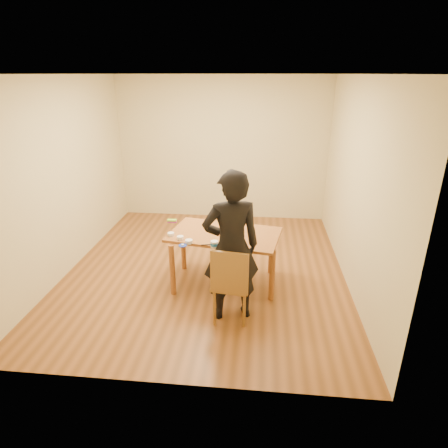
# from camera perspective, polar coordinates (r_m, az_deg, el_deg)

# --- Properties ---
(room_shell) EXTENTS (4.00, 4.50, 2.70)m
(room_shell) POSITION_cam_1_polar(r_m,az_deg,el_deg) (5.45, -2.43, 7.53)
(room_shell) COLOR brown
(room_shell) RESTS_ON ground
(dining_table) EXTENTS (1.54, 1.08, 0.04)m
(dining_table) POSITION_cam_1_polar(r_m,az_deg,el_deg) (4.94, 0.06, -1.61)
(dining_table) COLOR brown
(dining_table) RESTS_ON floor
(dining_chair) EXTENTS (0.45, 0.45, 0.04)m
(dining_chair) POSITION_cam_1_polar(r_m,az_deg,el_deg) (4.37, 1.02, -9.12)
(dining_chair) COLOR brown
(dining_chair) RESTS_ON floor
(cake_plate) EXTENTS (0.29, 0.29, 0.02)m
(cake_plate) POSITION_cam_1_polar(r_m,az_deg,el_deg) (4.94, 0.90, -1.23)
(cake_plate) COLOR #B91C0C
(cake_plate) RESTS_ON dining_table
(cake) EXTENTS (0.24, 0.24, 0.08)m
(cake) POSITION_cam_1_polar(r_m,az_deg,el_deg) (4.93, 0.90, -0.71)
(cake) COLOR white
(cake) RESTS_ON cake_plate
(frosting_dome) EXTENTS (0.23, 0.23, 0.03)m
(frosting_dome) POSITION_cam_1_polar(r_m,az_deg,el_deg) (4.91, 0.91, -0.16)
(frosting_dome) COLOR white
(frosting_dome) RESTS_ON cake
(frosting_tub) EXTENTS (0.09, 0.09, 0.08)m
(frosting_tub) POSITION_cam_1_polar(r_m,az_deg,el_deg) (4.53, -1.48, -3.08)
(frosting_tub) COLOR white
(frosting_tub) RESTS_ON dining_table
(frosting_lid) EXTENTS (0.10, 0.10, 0.01)m
(frosting_lid) POSITION_cam_1_polar(r_m,az_deg,el_deg) (4.61, -6.33, -3.27)
(frosting_lid) COLOR #1A33AD
(frosting_lid) RESTS_ON dining_table
(frosting_dollop) EXTENTS (0.04, 0.04, 0.02)m
(frosting_dollop) POSITION_cam_1_polar(r_m,az_deg,el_deg) (4.60, -6.33, -3.12)
(frosting_dollop) COLOR white
(frosting_dollop) RESTS_ON frosting_lid
(ramekin_green) EXTENTS (0.09, 0.09, 0.04)m
(ramekin_green) POSITION_cam_1_polar(r_m,az_deg,el_deg) (4.66, -5.38, -2.68)
(ramekin_green) COLOR white
(ramekin_green) RESTS_ON dining_table
(ramekin_yellow) EXTENTS (0.09, 0.09, 0.04)m
(ramekin_yellow) POSITION_cam_1_polar(r_m,az_deg,el_deg) (4.90, -8.10, -1.54)
(ramekin_yellow) COLOR white
(ramekin_yellow) RESTS_ON dining_table
(ramekin_multi) EXTENTS (0.09, 0.09, 0.04)m
(ramekin_multi) POSITION_cam_1_polar(r_m,az_deg,el_deg) (4.79, -6.69, -2.08)
(ramekin_multi) COLOR white
(ramekin_multi) RESTS_ON dining_table
(candy_box_pink) EXTENTS (0.13, 0.07, 0.02)m
(candy_box_pink) POSITION_cam_1_polar(r_m,az_deg,el_deg) (5.35, -7.90, 0.36)
(candy_box_pink) COLOR #BF2D84
(candy_box_pink) RESTS_ON dining_table
(candy_box_green) EXTENTS (0.13, 0.07, 0.02)m
(candy_box_green) POSITION_cam_1_polar(r_m,az_deg,el_deg) (5.34, -7.95, 0.57)
(candy_box_green) COLOR green
(candy_box_green) RESTS_ON candy_box_pink
(spatula) EXTENTS (0.16, 0.05, 0.01)m
(spatula) POSITION_cam_1_polar(r_m,az_deg,el_deg) (4.61, -2.52, -3.16)
(spatula) COLOR black
(spatula) RESTS_ON dining_table
(person) EXTENTS (0.75, 0.60, 1.79)m
(person) POSITION_cam_1_polar(r_m,az_deg,el_deg) (4.20, 1.11, -3.58)
(person) COLOR black
(person) RESTS_ON floor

